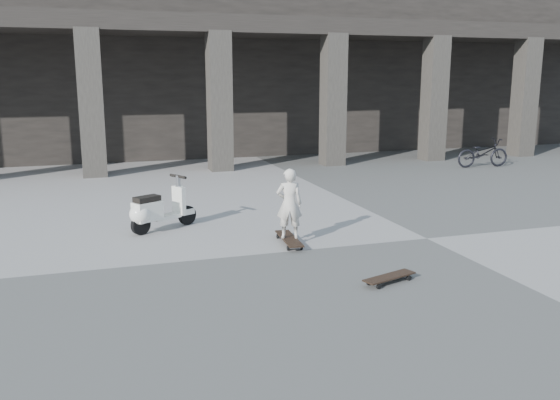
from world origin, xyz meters
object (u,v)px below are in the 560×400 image
object	(u,v)px
skateboard_spare	(389,277)
bicycle	(483,153)
scooter	(153,211)
child	(289,204)
longboard	(289,239)

from	to	relation	value
skateboard_spare	bicycle	world-z (taller)	bicycle
scooter	bicycle	size ratio (longest dim) A/B	0.76
skateboard_spare	child	xyz separation A→B (m)	(-0.69, 2.21, 0.62)
longboard	child	bearing A→B (deg)	-92.67
longboard	skateboard_spare	size ratio (longest dim) A/B	1.26
child	skateboard_spare	bearing A→B (deg)	123.34
longboard	child	size ratio (longest dim) A/B	0.91
longboard	child	xyz separation A→B (m)	(0.00, -0.00, 0.61)
skateboard_spare	bicycle	size ratio (longest dim) A/B	0.51
child	scooter	world-z (taller)	child
skateboard_spare	scooter	distance (m)	4.62
skateboard_spare	scooter	bearing A→B (deg)	108.78
longboard	child	distance (m)	0.61
skateboard_spare	child	size ratio (longest dim) A/B	0.72
longboard	bicycle	size ratio (longest dim) A/B	0.64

